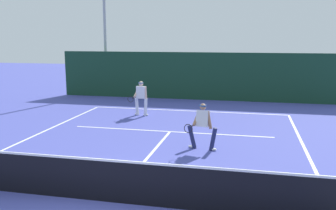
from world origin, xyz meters
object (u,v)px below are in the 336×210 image
at_px(light_pole, 104,15).
at_px(player_far, 141,97).
at_px(tennis_ball, 205,124).
at_px(player_near, 202,125).

bearing_deg(light_pole, player_far, -55.93).
bearing_deg(player_far, tennis_ball, 163.15).
xyz_separation_m(player_far, light_pole, (-4.28, 6.33, 4.18)).
height_order(player_far, tennis_ball, player_far).
distance_m(player_near, light_pole, 14.20).
xyz_separation_m(tennis_ball, light_pole, (-7.49, 7.67, 5.05)).
relative_size(player_near, player_far, 0.95).
xyz_separation_m(player_near, player_far, (-3.52, 4.75, 0.06)).
bearing_deg(player_near, player_far, -41.31).
bearing_deg(tennis_ball, light_pole, 134.29).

